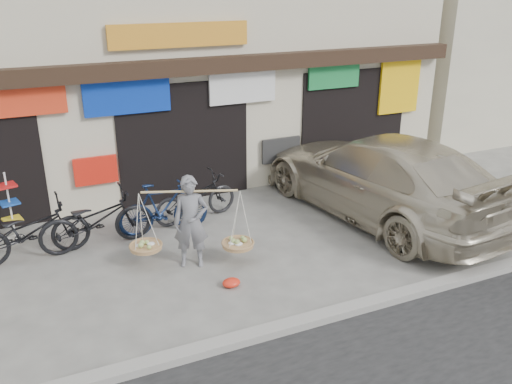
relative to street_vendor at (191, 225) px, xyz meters
name	(u,v)px	position (x,y,z in m)	size (l,w,h in m)	color
ground	(246,266)	(0.85, -0.43, -0.78)	(70.00, 70.00, 0.00)	gray
kerb	(299,323)	(0.85, -2.43, -0.72)	(70.00, 0.25, 0.12)	gray
shophouse_block	(147,35)	(0.85, 5.99, 2.67)	(14.00, 6.32, 7.00)	beige
neighbor_east	(512,25)	(14.35, 6.57, 2.42)	(12.00, 7.00, 6.40)	beige
street_vendor	(191,225)	(0.00, 0.00, 0.00)	(2.08, 1.14, 1.68)	slate
bike_0	(30,231)	(-2.60, 1.42, -0.22)	(0.74, 2.11, 1.11)	black
bike_1	(163,208)	(-0.12, 1.48, -0.24)	(0.51, 1.81, 1.09)	#101E3D
bike_2	(195,198)	(0.68, 1.86, -0.28)	(0.66, 1.89, 0.99)	black
bike_3	(96,220)	(-1.44, 1.42, -0.22)	(0.74, 2.11, 1.11)	black
suv	(380,176)	(4.37, 0.52, 0.10)	(3.28, 6.34, 1.76)	#C0B59B
display_rack	(11,213)	(-2.88, 2.37, -0.21)	(0.41, 0.41, 1.41)	silver
red_bag	(231,283)	(0.36, -0.97, -0.71)	(0.31, 0.25, 0.14)	red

